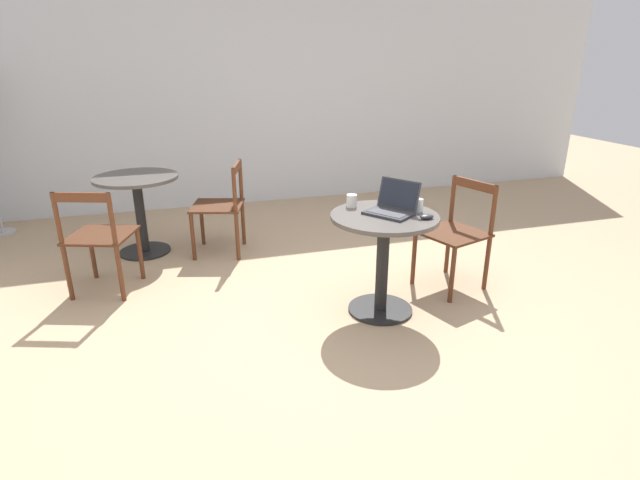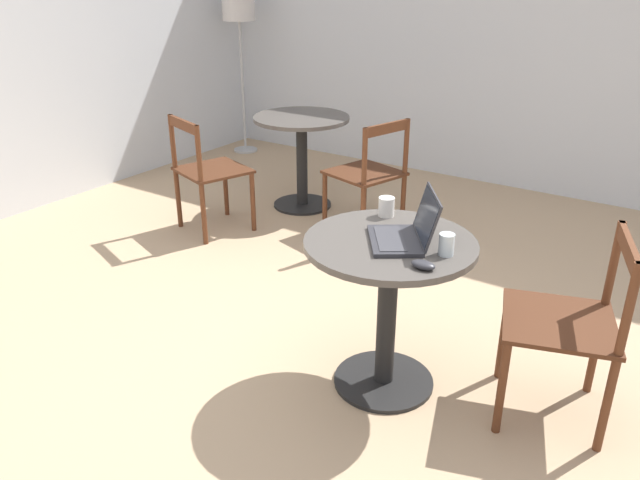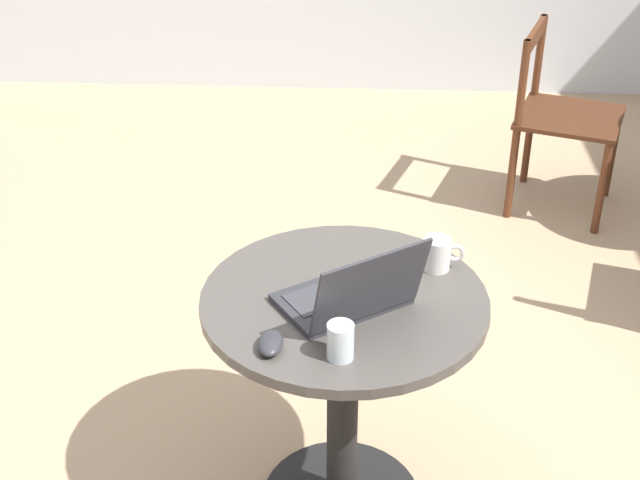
{
  "view_description": "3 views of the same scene",
  "coord_description": "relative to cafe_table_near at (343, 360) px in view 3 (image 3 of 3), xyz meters",
  "views": [
    {
      "loc": [
        -2.95,
        1.11,
        1.78
      ],
      "look_at": [
        0.14,
        0.17,
        0.57
      ],
      "focal_mm": 28.0,
      "sensor_mm": 36.0,
      "label": 1
    },
    {
      "loc": [
        -2.14,
        -1.37,
        1.83
      ],
      "look_at": [
        0.06,
        0.1,
        0.65
      ],
      "focal_mm": 35.0,
      "sensor_mm": 36.0,
      "label": 2
    },
    {
      "loc": [
        0.1,
        -2.18,
        2.03
      ],
      "look_at": [
        -0.03,
        0.06,
        0.72
      ],
      "focal_mm": 50.0,
      "sensor_mm": 36.0,
      "label": 3
    }
  ],
  "objects": [
    {
      "name": "cafe_table_near",
      "position": [
        0.0,
        0.0,
        0.0
      ],
      "size": [
        0.75,
        0.75,
        0.74
      ],
      "color": "black",
      "rests_on": "ground_plane"
    },
    {
      "name": "chair_mid_left",
      "position": [
        0.93,
        1.96,
        -0.09
      ],
      "size": [
        0.58,
        0.58,
        0.85
      ],
      "color": "#562D19",
      "rests_on": "ground_plane"
    },
    {
      "name": "drinking_glass",
      "position": [
        -0.0,
        -0.25,
        0.25
      ],
      "size": [
        0.06,
        0.06,
        0.09
      ],
      "color": "silver",
      "rests_on": "cafe_table_near"
    },
    {
      "name": "mouse",
      "position": [
        -0.17,
        -0.23,
        0.22
      ],
      "size": [
        0.06,
        0.1,
        0.03
      ],
      "color": "#2D2D33",
      "rests_on": "cafe_table_near"
    },
    {
      "name": "mug",
      "position": [
        0.25,
        0.15,
        0.25
      ],
      "size": [
        0.11,
        0.08,
        0.09
      ],
      "color": "silver",
      "rests_on": "cafe_table_near"
    },
    {
      "name": "laptop",
      "position": [
        0.02,
        -0.06,
        0.25
      ],
      "size": [
        0.41,
        0.39,
        0.22
      ],
      "color": "#2D2D33",
      "rests_on": "cafe_table_near"
    },
    {
      "name": "ground_plane",
      "position": [
        -0.05,
        0.26,
        -0.53
      ],
      "size": [
        16.0,
        16.0,
        0.0
      ],
      "primitive_type": "plane",
      "color": "tan"
    }
  ]
}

